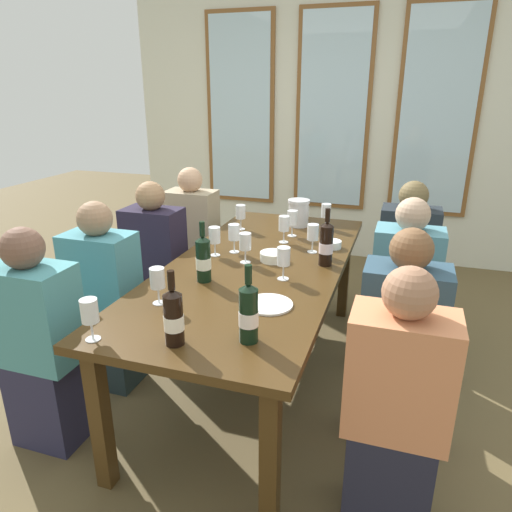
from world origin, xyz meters
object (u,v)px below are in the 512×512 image
white_plate_0 (268,304)px  seated_person_2 (156,267)px  metal_pitcher (299,213)px  seated_person_0 (105,302)px  tasting_bowl_0 (273,256)px  seated_person_7 (406,266)px  wine_glass_8 (215,236)px  seated_person_4 (40,346)px  wine_bottle_3 (174,317)px  wine_glass_6 (284,225)px  wine_glass_9 (90,312)px  seated_person_1 (400,348)px  dining_table (256,276)px  wine_glass_4 (313,234)px  seated_person_5 (395,411)px  wine_glass_1 (326,212)px  wine_glass_5 (157,279)px  seated_person_6 (193,241)px  wine_glass_10 (284,258)px  wine_glass_2 (245,243)px  wine_bottle_1 (326,244)px  wine_glass_3 (241,213)px  tasting_bowl_1 (332,244)px  seated_person_3 (403,295)px  wine_glass_0 (234,234)px  wine_glass_7 (292,218)px  wine_bottle_0 (249,313)px  wine_bottle_2 (203,259)px

white_plate_0 → seated_person_2: size_ratio=0.20×
metal_pitcher → seated_person_0: 1.45m
tasting_bowl_0 → seated_person_7: bearing=45.1°
wine_glass_8 → seated_person_4: 1.08m
wine_bottle_3 → wine_glass_6: bearing=86.7°
seated_person_0 → wine_glass_9: bearing=-56.5°
seated_person_1 → seated_person_0: bearing=-179.9°
tasting_bowl_0 → wine_glass_8: (-0.35, -0.02, 0.09)m
white_plate_0 → seated_person_7: 1.45m
dining_table → wine_glass_4: wine_glass_4 is taller
metal_pitcher → seated_person_5: (0.76, -1.61, -0.31)m
wine_glass_1 → wine_glass_5: size_ratio=1.00×
white_plate_0 → seated_person_6: size_ratio=0.20×
wine_glass_1 → wine_glass_10: same height
wine_glass_2 → wine_glass_4: 0.44m
tasting_bowl_0 → wine_bottle_1: bearing=5.4°
wine_glass_6 → wine_glass_2: bearing=-105.0°
wine_glass_10 → wine_glass_2: bearing=147.6°
tasting_bowl_0 → metal_pitcher: bearing=92.0°
wine_glass_3 → seated_person_6: size_ratio=0.16×
wine_bottle_1 → seated_person_1: bearing=-43.4°
dining_table → seated_person_0: size_ratio=1.96×
metal_pitcher → seated_person_5: 1.81m
wine_glass_1 → seated_person_2: 1.23m
tasting_bowl_1 → seated_person_3: seated_person_3 is taller
wine_glass_3 → wine_glass_5: 1.24m
white_plate_0 → seated_person_3: seated_person_3 is taller
white_plate_0 → wine_glass_9: bearing=-138.2°
wine_bottle_1 → wine_glass_0: wine_bottle_1 is taller
wine_bottle_1 → tasting_bowl_1: size_ratio=2.84×
wine_glass_0 → seated_person_1: size_ratio=0.16×
wine_glass_6 → wine_glass_8: (-0.32, -0.36, 0.00)m
seated_person_7 → wine_bottle_3: bearing=-115.8°
wine_glass_7 → wine_glass_10: bearing=-79.5°
wine_glass_9 → seated_person_7: seated_person_7 is taller
wine_glass_9 → seated_person_7: (1.16, 1.81, -0.34)m
wine_bottle_3 → wine_glass_6: 1.35m
wine_glass_0 → seated_person_7: size_ratio=0.16×
dining_table → wine_glass_9: wine_glass_9 is taller
wine_glass_5 → white_plate_0: bearing=15.7°
seated_person_3 → seated_person_4: size_ratio=1.00×
wine_bottle_0 → wine_glass_5: (-0.50, 0.19, -0.00)m
wine_bottle_1 → seated_person_1: size_ratio=0.29×
dining_table → wine_bottle_3: size_ratio=7.13×
dining_table → wine_glass_8: size_ratio=12.49×
wine_bottle_2 → seated_person_6: 1.37m
wine_glass_6 → seated_person_7: seated_person_7 is taller
wine_glass_1 → wine_glass_3: bearing=-158.8°
wine_glass_1 → seated_person_3: (0.57, -0.52, -0.33)m
wine_glass_8 → seated_person_2: size_ratio=0.16×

